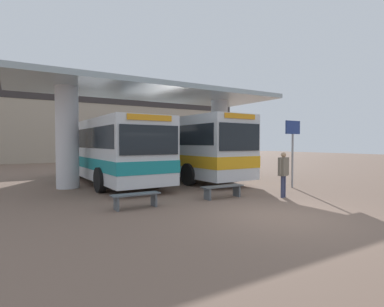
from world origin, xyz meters
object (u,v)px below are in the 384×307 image
(info_sign_platform, at_px, (293,140))
(waiting_bench_mid_platform, at_px, (136,198))
(pedestrian_waiting, at_px, (283,170))
(transit_bus_center_bay, at_px, (174,146))
(transit_bus_left_bay, at_px, (106,148))
(waiting_bench_near_pillar, at_px, (223,189))

(info_sign_platform, bearing_deg, waiting_bench_mid_platform, -176.30)
(pedestrian_waiting, bearing_deg, transit_bus_center_bay, 74.73)
(transit_bus_left_bay, relative_size, info_sign_platform, 3.64)
(transit_bus_center_bay, bearing_deg, info_sign_platform, 109.84)
(pedestrian_waiting, bearing_deg, info_sign_platform, 16.19)
(transit_bus_center_bay, height_order, pedestrian_waiting, transit_bus_center_bay)
(transit_bus_center_bay, xyz_separation_m, waiting_bench_near_pillar, (-1.68, -7.08, -1.52))
(waiting_bench_mid_platform, xyz_separation_m, pedestrian_waiting, (5.38, -1.05, 0.69))
(transit_bus_center_bay, bearing_deg, waiting_bench_mid_platform, 52.51)
(transit_bus_left_bay, xyz_separation_m, pedestrian_waiting, (4.42, -8.05, -0.72))
(transit_bus_center_bay, distance_m, info_sign_platform, 7.10)
(waiting_bench_near_pillar, xyz_separation_m, info_sign_platform, (4.33, 0.50, 1.82))
(transit_bus_left_bay, height_order, waiting_bench_near_pillar, transit_bus_left_bay)
(waiting_bench_mid_platform, height_order, pedestrian_waiting, pedestrian_waiting)
(transit_bus_left_bay, bearing_deg, pedestrian_waiting, 116.89)
(transit_bus_left_bay, height_order, info_sign_platform, transit_bus_left_bay)
(info_sign_platform, bearing_deg, transit_bus_center_bay, 111.91)
(waiting_bench_near_pillar, bearing_deg, info_sign_platform, 6.54)
(waiting_bench_near_pillar, distance_m, info_sign_platform, 4.73)
(transit_bus_center_bay, relative_size, info_sign_platform, 3.86)
(waiting_bench_mid_platform, xyz_separation_m, info_sign_platform, (7.68, 0.50, 1.83))
(transit_bus_left_bay, xyz_separation_m, info_sign_platform, (6.72, -6.51, 0.42))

